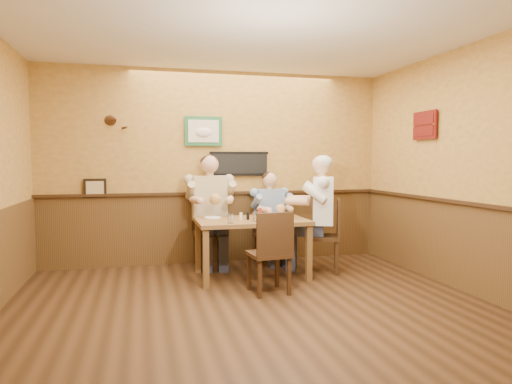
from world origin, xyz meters
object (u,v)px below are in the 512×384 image
Objects in this scene: diner_blue_polo at (269,222)px; cola_tumbler at (285,216)px; chair_right_end at (323,235)px; diner_tan_shirt at (210,216)px; diner_white_elder at (323,220)px; hot_sauce_bottle at (260,213)px; dining_table at (251,226)px; pepper_shaker at (248,216)px; water_glass_left at (231,219)px; salt_shaker at (241,216)px; water_glass_mid at (256,216)px; chair_near_side at (269,252)px; chair_back_left at (210,231)px; chair_back_right at (269,234)px.

diner_blue_polo is 0.96m from cola_tumbler.
diner_tan_shirt reaches higher than chair_right_end.
diner_white_elder is 8.24× the size of hot_sauce_bottle.
pepper_shaker reaches higher than dining_table.
salt_shaker is (0.19, 0.28, -0.01)m from water_glass_left.
diner_white_elder is 1.16m from salt_shaker.
dining_table is 0.26m from water_glass_mid.
dining_table is at bearing -93.74° from chair_near_side.
chair_back_left is at bearing 113.97° from pepper_shaker.
diner_white_elder is (0.55, -0.70, 0.29)m from chair_back_right.
salt_shaker is (-1.15, -0.09, 0.30)m from chair_right_end.
water_glass_left is at bearing -52.15° from diner_white_elder.
chair_back_left is 0.95m from pepper_shaker.
salt_shaker is (-0.14, -0.03, 0.14)m from dining_table.
cola_tumbler is 1.01× the size of pepper_shaker.
salt_shaker is at bearing -168.96° from dining_table.
chair_back_right is 8.59× the size of cola_tumbler.
dining_table is at bearing -64.05° from chair_right_end.
water_glass_mid is (0.43, -0.99, 0.32)m from chair_back_left.
chair_right_end reaches higher than chair_near_side.
cola_tumbler is 0.56m from salt_shaker.
cola_tumbler is at bearing -15.19° from salt_shaker.
diner_blue_polo is at bearing -119.19° from chair_right_end.
diner_blue_polo is at bearing -1.74° from chair_back_left.
chair_back_right is 1.03m from hot_sauce_bottle.
water_glass_left is at bearing -85.73° from chair_back_left.
diner_white_elder reaches higher than salt_shaker.
hot_sauce_bottle is (-0.37, -0.86, 0.42)m from chair_back_right.
chair_right_end reaches higher than cola_tumbler.
hot_sauce_bottle is 1.89× the size of salt_shaker.
water_glass_left is at bearing -56.18° from chair_near_side.
chair_right_end reaches higher than dining_table.
hot_sauce_bottle reaches higher than chair_back_right.
chair_near_side is 0.65m from water_glass_left.
chair_right_end is at bearing 21.07° from cola_tumbler.
cola_tumbler is at bearing -100.34° from diner_blue_polo.
diner_white_elder is 12.97× the size of water_glass_left.
pepper_shaker is at bearing -61.55° from chair_right_end.
dining_table is at bearing 41.72° from pepper_shaker.
dining_table is 11.81× the size of water_glass_mid.
diner_tan_shirt is (0.00, 0.00, 0.21)m from chair_back_left.
diner_white_elder is at bearing 3.41° from dining_table.
diner_tan_shirt is at bearing 95.07° from water_glass_left.
diner_blue_polo is at bearing 52.94° from salt_shaker.
water_glass_mid is (-0.45, -0.98, 0.21)m from diner_blue_polo.
chair_near_side is 7.88× the size of water_glass_mid.
pepper_shaker is at bearing -14.63° from salt_shaker.
chair_near_side is 0.78× the size of diner_blue_polo.
water_glass_mid reaches higher than pepper_shaker.
chair_right_end is at bearing -58.70° from diner_blue_polo.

